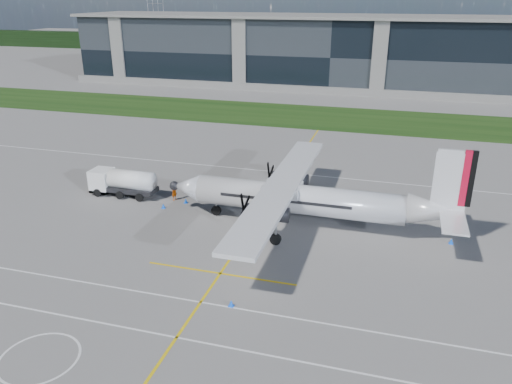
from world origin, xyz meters
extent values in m
plane|color=slate|center=(0.00, 40.00, 0.00)|extent=(400.00, 400.00, 0.00)
cube|color=#15340E|center=(0.00, 48.00, 0.02)|extent=(400.00, 18.00, 0.04)
cube|color=black|center=(0.00, 80.00, 7.50)|extent=(120.00, 20.00, 15.00)
cube|color=black|center=(0.00, 140.00, 3.00)|extent=(400.00, 6.00, 6.00)
cube|color=yellow|center=(3.00, 10.00, 0.01)|extent=(0.20, 70.00, 0.01)
cube|color=white|center=(0.00, -14.00, 0.01)|extent=(90.00, 0.15, 0.01)
imported|color=#F25907|center=(-6.61, 6.56, 1.08)|extent=(0.84, 1.02, 2.16)
cone|color=blue|center=(-5.16, 6.11, 0.25)|extent=(0.36, 0.36, 0.50)
cone|color=blue|center=(20.40, 4.16, 0.25)|extent=(0.36, 0.36, 0.50)
cone|color=blue|center=(5.20, -9.85, 0.25)|extent=(0.36, 0.36, 0.50)
cone|color=blue|center=(-6.78, 4.24, 0.25)|extent=(0.36, 0.36, 0.50)
camera|label=1|loc=(14.90, -37.20, 20.02)|focal=35.00mm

